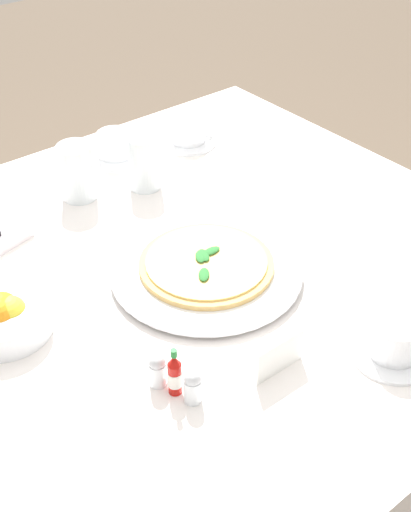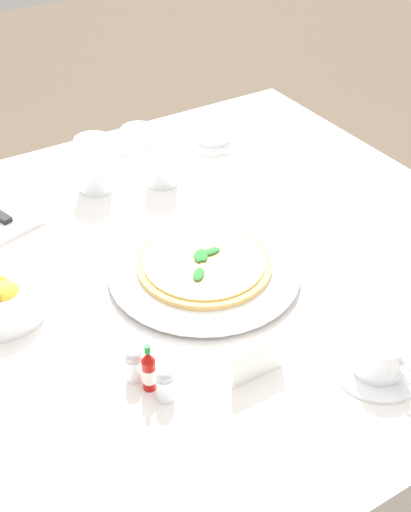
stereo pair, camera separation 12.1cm
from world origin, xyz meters
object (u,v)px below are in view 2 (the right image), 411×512
object	(u,v)px
pizza_plate	(204,270)
coffee_cup_far_left	(214,133)
coffee_cup_right_edge	(139,142)
pepper_shaker	(165,385)
pizza	(204,263)
salt_shaker	(134,366)
water_glass_near_right	(95,167)
menu_card	(258,362)
coffee_cup_back_corner	(380,357)
hot_sauce_bottle	(149,371)
water_glass_left_edge	(161,162)

from	to	relation	value
pizza_plate	coffee_cup_far_left	bearing A→B (deg)	-34.11
coffee_cup_right_edge	pepper_shaker	world-z (taller)	coffee_cup_right_edge
pizza	salt_shaker	size ratio (longest dim) A/B	4.18
water_glass_near_right	pepper_shaker	world-z (taller)	water_glass_near_right
coffee_cup_far_left	menu_card	distance (m)	0.73
pizza_plate	pepper_shaker	distance (m)	0.29
salt_shaker	coffee_cup_back_corner	bearing A→B (deg)	-119.64
coffee_cup_right_edge	pepper_shaker	distance (m)	0.73
menu_card	coffee_cup_right_edge	bearing A→B (deg)	77.11
coffee_cup_right_edge	pizza	bearing A→B (deg)	166.76
water_glass_near_right	pepper_shaker	distance (m)	0.59
hot_sauce_bottle	coffee_cup_right_edge	bearing A→B (deg)	-26.03
coffee_cup_back_corner	hot_sauce_bottle	xyz separation A→B (m)	(0.15, 0.30, 0.01)
salt_shaker	coffee_cup_far_left	bearing A→B (deg)	-41.14
hot_sauce_bottle	coffee_cup_far_left	bearing A→B (deg)	-39.18
pizza_plate	coffee_cup_right_edge	xyz separation A→B (m)	(0.45, -0.11, 0.02)
coffee_cup_back_corner	water_glass_near_right	bearing A→B (deg)	11.21
hot_sauce_bottle	salt_shaker	bearing A→B (deg)	19.65
pizza	coffee_cup_right_edge	world-z (taller)	coffee_cup_right_edge
water_glass_left_edge	hot_sauce_bottle	size ratio (longest dim) A/B	1.39
coffee_cup_back_corner	coffee_cup_right_edge	bearing A→B (deg)	-0.71
salt_shaker	pepper_shaker	distance (m)	0.06
pizza	hot_sauce_bottle	size ratio (longest dim) A/B	2.83
pizza	pepper_shaker	distance (m)	0.29
coffee_cup_right_edge	hot_sauce_bottle	xyz separation A→B (m)	(-0.64, 0.31, 0.01)
water_glass_left_edge	pepper_shaker	xyz separation A→B (m)	(-0.52, 0.28, -0.02)
pepper_shaker	menu_card	bearing A→B (deg)	-105.22
salt_shaker	pepper_shaker	bearing A→B (deg)	-160.35
coffee_cup_back_corner	coffee_cup_far_left	bearing A→B (deg)	-13.57
coffee_cup_right_edge	coffee_cup_back_corner	xyz separation A→B (m)	(-0.79, 0.01, 0.00)
pizza_plate	water_glass_near_right	distance (m)	0.37
coffee_cup_right_edge	hot_sauce_bottle	bearing A→B (deg)	153.97
coffee_cup_back_corner	menu_card	world-z (taller)	coffee_cup_back_corner
pizza_plate	hot_sauce_bottle	xyz separation A→B (m)	(-0.18, 0.20, 0.02)
coffee_cup_right_edge	water_glass_near_right	size ratio (longest dim) A/B	1.12
pizza	coffee_cup_back_corner	world-z (taller)	coffee_cup_back_corner
water_glass_left_edge	pepper_shaker	size ratio (longest dim) A/B	2.05
pizza_plate	salt_shaker	world-z (taller)	salt_shaker
coffee_cup_right_edge	coffee_cup_far_left	bearing A→B (deg)	-106.14
water_glass_near_right	coffee_cup_right_edge	bearing A→B (deg)	-57.63
water_glass_near_right	pizza_plate	bearing A→B (deg)	-173.69
coffee_cup_far_left	coffee_cup_back_corner	bearing A→B (deg)	166.43
water_glass_left_edge	salt_shaker	size ratio (longest dim) A/B	2.05
water_glass_left_edge	water_glass_near_right	world-z (taller)	same
coffee_cup_right_edge	water_glass_left_edge	world-z (taller)	water_glass_left_edge
hot_sauce_bottle	pepper_shaker	size ratio (longest dim) A/B	1.48
coffee_cup_back_corner	water_glass_near_right	xyz separation A→B (m)	(0.69, 0.14, 0.02)
coffee_cup_back_corner	salt_shaker	distance (m)	0.36
coffee_cup_back_corner	water_glass_left_edge	world-z (taller)	water_glass_left_edge
pepper_shaker	menu_card	distance (m)	0.14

